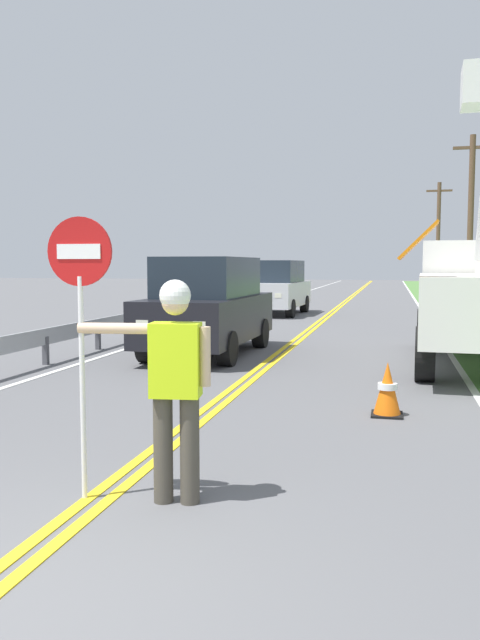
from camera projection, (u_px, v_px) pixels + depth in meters
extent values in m
cube|color=yellow|center=(321.00, 319.00, 22.75)|extent=(0.11, 110.00, 0.01)
cube|color=yellow|center=(326.00, 319.00, 22.70)|extent=(0.11, 110.00, 0.01)
cube|color=silver|center=(429.00, 321.00, 21.90)|extent=(0.12, 110.00, 0.01)
cube|color=silver|center=(226.00, 317.00, 23.55)|extent=(0.12, 110.00, 0.01)
cylinder|color=#474238|center=(190.00, 450.00, 5.20)|extent=(0.16, 0.16, 0.88)
cylinder|color=#474238|center=(163.00, 449.00, 5.22)|extent=(0.16, 0.16, 0.88)
cube|color=#C6EA19|center=(176.00, 360.00, 5.15)|extent=(0.43, 0.29, 0.60)
cylinder|color=beige|center=(115.00, 328.00, 5.18)|extent=(0.61, 0.17, 0.09)
cylinder|color=beige|center=(205.00, 357.00, 5.12)|extent=(0.09, 0.09, 0.48)
sphere|color=beige|center=(175.00, 302.00, 5.11)|extent=(0.22, 0.22, 0.22)
sphere|color=white|center=(175.00, 295.00, 5.10)|extent=(0.25, 0.25, 0.25)
cylinder|color=silver|center=(83.00, 389.00, 5.25)|extent=(0.04, 0.04, 1.85)
cylinder|color=#B71414|center=(80.00, 252.00, 5.15)|extent=(0.56, 0.03, 0.56)
cube|color=white|center=(78.00, 251.00, 5.13)|extent=(0.38, 0.01, 0.12)
cube|color=white|center=(472.00, 286.00, 14.57)|extent=(2.29, 2.19, 2.00)
cube|color=#1E2833|center=(469.00, 272.00, 15.53)|extent=(1.98, 0.15, 0.90)
cube|color=orange|center=(418.00, 241.00, 9.79)|extent=(0.63, 0.83, 0.59)
cylinder|color=black|center=(424.00, 329.00, 14.74)|extent=(0.36, 0.93, 0.92)
cylinder|color=black|center=(425.00, 354.00, 10.64)|extent=(0.36, 0.93, 0.92)
cube|color=black|center=(209.00, 318.00, 13.80)|extent=(1.95, 4.64, 0.92)
cube|color=#1E2833|center=(208.00, 277.00, 13.73)|extent=(1.69, 2.89, 0.84)
cube|color=#EAEACC|center=(200.00, 326.00, 11.46)|extent=(0.24, 0.07, 0.16)
cube|color=#EAEACC|center=(143.00, 324.00, 11.74)|extent=(0.24, 0.07, 0.16)
cylinder|color=black|center=(227.00, 348.00, 12.26)|extent=(0.30, 0.69, 0.68)
cylinder|color=black|center=(148.00, 346.00, 12.68)|extent=(0.30, 0.69, 0.68)
cylinder|color=black|center=(260.00, 333.00, 15.01)|extent=(0.30, 0.69, 0.68)
cylinder|color=black|center=(194.00, 331.00, 15.42)|extent=(0.30, 0.69, 0.68)
cube|color=silver|center=(277.00, 294.00, 24.97)|extent=(2.06, 4.68, 0.92)
cube|color=#1E2833|center=(277.00, 271.00, 24.89)|extent=(1.75, 2.93, 0.84)
cube|color=#EAEACC|center=(278.00, 295.00, 22.63)|extent=(0.24, 0.07, 0.16)
cube|color=#EAEACC|center=(248.00, 295.00, 22.94)|extent=(0.24, 0.07, 0.16)
cylinder|color=black|center=(290.00, 308.00, 23.42)|extent=(0.31, 0.69, 0.68)
cylinder|color=black|center=(247.00, 308.00, 23.87)|extent=(0.31, 0.69, 0.68)
cylinder|color=black|center=(304.00, 304.00, 26.15)|extent=(0.31, 0.69, 0.68)
cylinder|color=black|center=(265.00, 303.00, 26.60)|extent=(0.31, 0.69, 0.68)
cylinder|color=brown|center=(470.00, 221.00, 30.75)|extent=(0.28, 0.28, 8.10)
cube|color=brown|center=(473.00, 147.00, 30.45)|extent=(1.80, 0.14, 0.14)
cylinder|color=brown|center=(438.00, 237.00, 46.35)|extent=(0.28, 0.28, 7.85)
cube|color=brown|center=(439.00, 191.00, 46.06)|extent=(1.80, 0.14, 0.14)
cone|color=orange|center=(387.00, 389.00, 8.22)|extent=(0.36, 0.36, 0.70)
cylinder|color=white|center=(387.00, 386.00, 8.21)|extent=(0.25, 0.25, 0.08)
cube|color=black|center=(387.00, 415.00, 8.25)|extent=(0.40, 0.40, 0.03)
cube|color=#9EA0A3|center=(152.00, 314.00, 17.95)|extent=(0.06, 32.00, 0.32)
cube|color=#4C4C51|center=(46.00, 351.00, 12.43)|extent=(0.10, 0.10, 0.55)
cube|color=#4C4C51|center=(98.00, 338.00, 14.65)|extent=(0.10, 0.10, 0.55)
cube|color=#4C4C51|center=(137.00, 328.00, 16.86)|extent=(0.10, 0.10, 0.55)
cube|color=#4C4C51|center=(166.00, 321.00, 19.08)|extent=(0.10, 0.10, 0.55)
cube|color=#4C4C51|center=(190.00, 315.00, 21.30)|extent=(0.10, 0.10, 0.55)
cube|color=#4C4C51|center=(209.00, 310.00, 23.51)|extent=(0.10, 0.10, 0.55)
cube|color=#4C4C51|center=(225.00, 306.00, 25.73)|extent=(0.10, 0.10, 0.55)
cube|color=#4C4C51|center=(238.00, 303.00, 27.94)|extent=(0.10, 0.10, 0.55)
cube|color=#4C4C51|center=(249.00, 300.00, 30.16)|extent=(0.10, 0.10, 0.55)
cube|color=#4C4C51|center=(259.00, 298.00, 32.37)|extent=(0.10, 0.10, 0.55)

